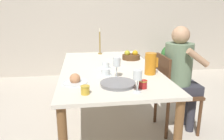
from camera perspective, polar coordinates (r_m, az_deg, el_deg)
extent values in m
plane|color=beige|center=(2.70, -0.86, -14.57)|extent=(20.00, 20.00, 0.00)
cube|color=beige|center=(4.59, -4.64, 14.86)|extent=(10.00, 0.06, 2.60)
cube|color=silver|center=(2.42, -0.93, 0.27)|extent=(1.02, 1.85, 0.03)
cylinder|color=brown|center=(1.92, 16.74, -16.81)|extent=(0.07, 0.07, 0.70)
cylinder|color=brown|center=(3.34, -10.48, -2.20)|extent=(0.07, 0.07, 0.70)
cylinder|color=brown|center=(3.42, 4.79, -1.57)|extent=(0.07, 0.07, 0.70)
cylinder|color=#51331E|center=(2.90, 18.30, -8.44)|extent=(0.04, 0.04, 0.43)
cylinder|color=#51331E|center=(2.61, 21.90, -11.60)|extent=(0.04, 0.04, 0.43)
cylinder|color=#51331E|center=(2.76, 11.31, -9.16)|extent=(0.04, 0.04, 0.43)
cylinder|color=#51331E|center=(2.45, 14.19, -12.68)|extent=(0.04, 0.04, 0.43)
cube|color=#51331E|center=(2.58, 16.82, -5.80)|extent=(0.42, 0.42, 0.03)
cube|color=#51331E|center=(2.44, 13.02, -1.21)|extent=(0.03, 0.39, 0.42)
cylinder|color=#33333D|center=(2.80, 18.44, -9.00)|extent=(0.09, 0.09, 0.46)
cylinder|color=#33333D|center=(2.67, 19.96, -10.36)|extent=(0.09, 0.09, 0.46)
cube|color=#33333D|center=(2.60, 18.24, -4.36)|extent=(0.30, 0.34, 0.11)
cylinder|color=slate|center=(2.49, 16.91, 1.46)|extent=(0.30, 0.30, 0.46)
sphere|color=tan|center=(2.43, 17.50, 8.69)|extent=(0.19, 0.19, 0.19)
cylinder|color=tan|center=(2.32, 21.52, 3.01)|extent=(0.25, 0.06, 0.20)
cylinder|color=orange|center=(2.19, 10.01, 1.64)|extent=(0.11, 0.11, 0.21)
cube|color=orange|center=(2.20, 11.65, 1.96)|extent=(0.02, 0.02, 0.10)
cone|color=orange|center=(2.15, 8.99, 3.81)|extent=(0.04, 0.04, 0.04)
cylinder|color=white|center=(2.06, 1.22, -1.98)|extent=(0.07, 0.07, 0.00)
cylinder|color=white|center=(2.05, 1.22, -0.46)|extent=(0.01, 0.01, 0.11)
cylinder|color=white|center=(2.02, 1.24, 2.16)|extent=(0.07, 0.07, 0.08)
cylinder|color=white|center=(1.72, 6.56, -5.76)|extent=(0.07, 0.07, 0.00)
cylinder|color=white|center=(1.70, 6.61, -4.10)|extent=(0.01, 0.01, 0.10)
cylinder|color=white|center=(1.67, 6.71, -1.23)|extent=(0.07, 0.07, 0.08)
cylinder|color=orange|center=(1.68, 6.69, -1.79)|extent=(0.06, 0.06, 0.04)
cylinder|color=silver|center=(2.13, -1.76, -1.36)|extent=(0.14, 0.14, 0.01)
cylinder|color=silver|center=(2.12, -1.76, -0.54)|extent=(0.08, 0.08, 0.06)
cube|color=silver|center=(2.13, -0.49, -0.41)|extent=(0.01, 0.01, 0.03)
cylinder|color=silver|center=(2.39, -1.81, 0.53)|extent=(0.14, 0.14, 0.01)
cylinder|color=silver|center=(2.38, -1.82, 1.27)|extent=(0.08, 0.08, 0.06)
cube|color=silver|center=(2.39, -0.68, 1.38)|extent=(0.01, 0.01, 0.03)
cylinder|color=gray|center=(1.86, 1.53, -3.79)|extent=(0.30, 0.30, 0.02)
cylinder|color=gray|center=(1.85, 1.53, -3.36)|extent=(0.30, 0.30, 0.01)
cylinder|color=silver|center=(1.94, -9.60, -3.25)|extent=(0.21, 0.21, 0.01)
sphere|color=tan|center=(1.93, -9.65, -2.23)|extent=(0.09, 0.09, 0.09)
cylinder|color=#A81E1E|center=(1.80, 8.09, -3.71)|extent=(0.07, 0.07, 0.07)
cylinder|color=gold|center=(1.79, 8.12, -2.82)|extent=(0.07, 0.07, 0.01)
cylinder|color=gold|center=(1.68, -7.01, -5.21)|extent=(0.07, 0.07, 0.07)
cylinder|color=gold|center=(1.66, -7.04, -4.26)|extent=(0.07, 0.07, 0.01)
cylinder|color=brown|center=(2.83, 5.01, 3.40)|extent=(0.23, 0.23, 0.06)
sphere|color=gold|center=(2.83, 6.07, 4.43)|extent=(0.07, 0.07, 0.07)
sphere|color=gold|center=(2.82, 3.99, 4.43)|extent=(0.07, 0.07, 0.07)
cylinder|color=olive|center=(3.16, -3.16, 4.33)|extent=(0.06, 0.06, 0.01)
cylinder|color=olive|center=(3.14, -3.20, 7.19)|extent=(0.02, 0.02, 0.31)
cylinder|color=beige|center=(3.12, -3.25, 10.42)|extent=(0.02, 0.02, 0.05)
cylinder|color=#4C4742|center=(4.64, 14.61, -0.77)|extent=(0.31, 0.31, 0.18)
cylinder|color=brown|center=(4.60, 14.75, 1.16)|extent=(0.04, 0.04, 0.15)
sphere|color=#2D6B2D|center=(4.55, 14.95, 3.96)|extent=(0.37, 0.37, 0.37)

